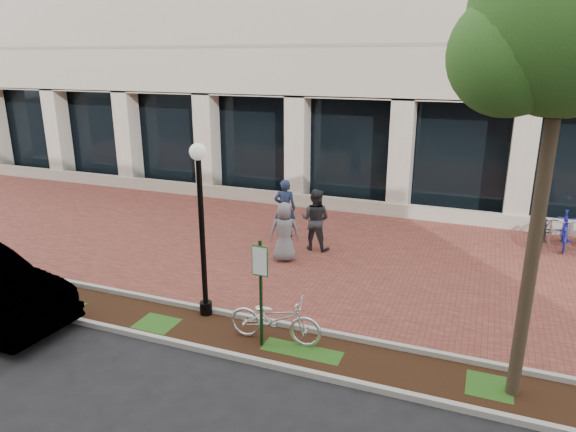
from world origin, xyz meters
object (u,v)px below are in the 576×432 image
(locked_bicycle, at_px, (275,318))
(lamppost, at_px, (201,221))
(parking_sign, at_px, (260,280))
(pedestrian_mid, at_px, (315,220))
(street_tree, at_px, (569,33))
(pedestrian_left, at_px, (285,208))
(pedestrian_right, at_px, (284,232))

(locked_bicycle, bearing_deg, lamppost, 71.68)
(parking_sign, distance_m, pedestrian_mid, 5.68)
(pedestrian_mid, bearing_deg, street_tree, 136.73)
(parking_sign, height_order, locked_bicycle, parking_sign)
(pedestrian_left, bearing_deg, street_tree, 120.37)
(locked_bicycle, relative_size, pedestrian_left, 1.02)
(pedestrian_left, relative_size, pedestrian_mid, 1.01)
(locked_bicycle, bearing_deg, parking_sign, 142.11)
(lamppost, xyz_separation_m, pedestrian_right, (0.45, 3.66, -1.35))
(parking_sign, distance_m, locked_bicycle, 0.99)
(parking_sign, bearing_deg, locked_bicycle, 58.79)
(parking_sign, xyz_separation_m, pedestrian_mid, (-0.74, 5.60, -0.51))
(lamppost, relative_size, pedestrian_right, 2.27)
(lamppost, bearing_deg, pedestrian_mid, 78.60)
(street_tree, relative_size, locked_bicycle, 3.83)
(pedestrian_right, bearing_deg, pedestrian_left, -91.55)
(locked_bicycle, bearing_deg, pedestrian_mid, 5.99)
(pedestrian_left, distance_m, pedestrian_right, 2.06)
(pedestrian_left, bearing_deg, lamppost, 75.85)
(street_tree, height_order, pedestrian_left, street_tree)
(parking_sign, relative_size, lamppost, 0.58)
(street_tree, bearing_deg, lamppost, 174.93)
(lamppost, xyz_separation_m, locked_bicycle, (1.90, -0.49, -1.70))
(pedestrian_left, bearing_deg, pedestrian_mid, 132.47)
(lamppost, xyz_separation_m, pedestrian_left, (-0.30, 5.58, -1.26))
(lamppost, distance_m, pedestrian_right, 3.93)
(lamppost, height_order, pedestrian_mid, lamppost)
(parking_sign, distance_m, lamppost, 2.03)
(pedestrian_left, bearing_deg, parking_sign, 90.42)
(pedestrian_right, bearing_deg, parking_sign, 83.14)
(lamppost, distance_m, street_tree, 7.44)
(pedestrian_mid, relative_size, pedestrian_right, 1.10)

